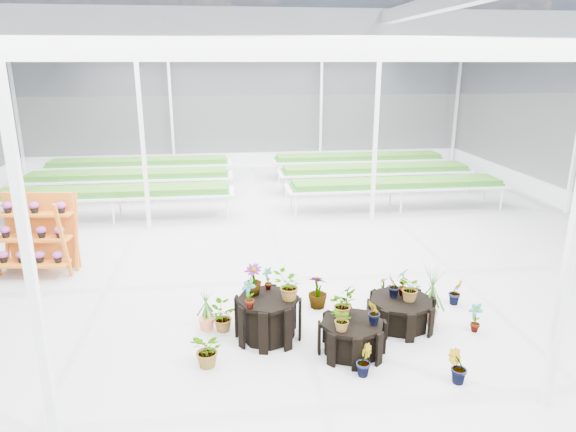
{
  "coord_description": "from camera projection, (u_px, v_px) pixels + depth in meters",
  "views": [
    {
      "loc": [
        -0.98,
        -9.16,
        4.2
      ],
      "look_at": [
        0.22,
        0.39,
        1.3
      ],
      "focal_mm": 32.0,
      "sensor_mm": 36.0,
      "label": 1
    }
  ],
  "objects": [
    {
      "name": "steel_frame",
      "position": [
        279.0,
        173.0,
        9.38
      ],
      "size": [
        18.0,
        24.0,
        4.5
      ],
      "primitive_type": null,
      "color": "silver",
      "rests_on": "ground"
    },
    {
      "name": "plinth_mid",
      "position": [
        352.0,
        337.0,
        7.65
      ],
      "size": [
        1.06,
        1.06,
        0.51
      ],
      "primitive_type": "cylinder",
      "rotation": [
        0.0,
        0.0,
        -0.09
      ],
      "color": "black",
      "rests_on": "ground"
    },
    {
      "name": "plinth_low",
      "position": [
        401.0,
        313.0,
        8.44
      ],
      "size": [
        1.13,
        1.13,
        0.48
      ],
      "primitive_type": "cylinder",
      "rotation": [
        0.0,
        0.0,
        -0.05
      ],
      "color": "black",
      "rests_on": "ground"
    },
    {
      "name": "plinth_tall",
      "position": [
        268.0,
        318.0,
        8.06
      ],
      "size": [
        1.21,
        1.21,
        0.69
      ],
      "primitive_type": "cylinder",
      "rotation": [
        0.0,
        0.0,
        -0.23
      ],
      "color": "black",
      "rests_on": "ground"
    },
    {
      "name": "greenhouse_shell",
      "position": [
        279.0,
        173.0,
        9.38
      ],
      "size": [
        18.0,
        24.0,
        4.5
      ],
      "primitive_type": null,
      "color": "white",
      "rests_on": "ground"
    },
    {
      "name": "nursery_benches",
      "position": [
        256.0,
        182.0,
        16.75
      ],
      "size": [
        16.0,
        7.0,
        0.84
      ],
      "primitive_type": null,
      "color": "silver",
      "rests_on": "ground"
    },
    {
      "name": "nursery_plants",
      "position": [
        321.0,
        304.0,
        8.18
      ],
      "size": [
        4.84,
        2.91,
        1.18
      ],
      "color": "#31651C",
      "rests_on": "ground"
    },
    {
      "name": "shelf_rack",
      "position": [
        34.0,
        236.0,
        10.39
      ],
      "size": [
        1.64,
        1.02,
        1.64
      ],
      "primitive_type": null,
      "rotation": [
        0.0,
        0.0,
        -0.13
      ],
      "color": "#C25D17",
      "rests_on": "ground"
    },
    {
      "name": "ground_plane",
      "position": [
        279.0,
        286.0,
        10.03
      ],
      "size": [
        24.0,
        24.0,
        0.0
      ],
      "primitive_type": "plane",
      "color": "gray",
      "rests_on": "ground"
    }
  ]
}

